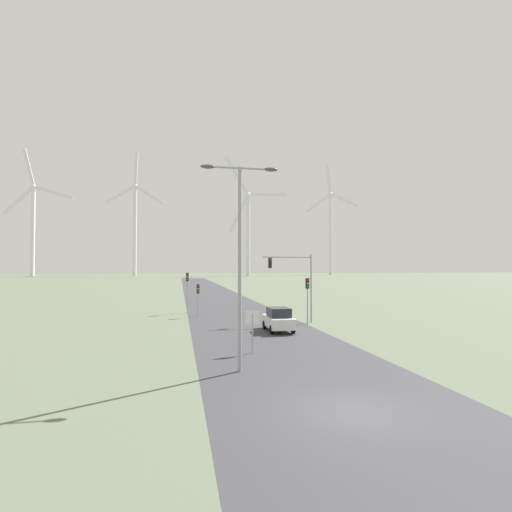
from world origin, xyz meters
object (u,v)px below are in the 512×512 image
(streetlamp, at_px, (240,241))
(stop_sign_near, at_px, (252,323))
(traffic_light_post_near_right, at_px, (307,291))
(traffic_light_mast_overhead, at_px, (295,274))
(wind_turbine_far_left, at_px, (33,221))
(traffic_light_post_mid_left, at_px, (187,284))
(wind_turbine_center, at_px, (248,224))
(wind_turbine_right, at_px, (330,226))
(traffic_light_post_near_left, at_px, (198,293))
(car_approaching, at_px, (278,319))
(wind_turbine_left, at_px, (135,221))

(streetlamp, height_order, stop_sign_near, streetlamp)
(traffic_light_post_near_right, xyz_separation_m, traffic_light_mast_overhead, (-0.80, 1.23, 1.43))
(traffic_light_mast_overhead, relative_size, wind_turbine_far_left, 0.09)
(traffic_light_post_near_right, bearing_deg, traffic_light_post_mid_left, 133.80)
(traffic_light_post_near_right, bearing_deg, wind_turbine_center, 81.81)
(traffic_light_mast_overhead, bearing_deg, stop_sign_near, -117.22)
(streetlamp, height_order, wind_turbine_right, wind_turbine_right)
(stop_sign_near, height_order, wind_turbine_far_left, wind_turbine_far_left)
(traffic_light_post_near_left, relative_size, car_approaching, 0.79)
(traffic_light_mast_overhead, distance_m, wind_turbine_right, 222.81)
(traffic_light_mast_overhead, relative_size, car_approaching, 1.49)
(stop_sign_near, height_order, car_approaching, stop_sign_near)
(streetlamp, relative_size, wind_turbine_far_left, 0.14)
(stop_sign_near, distance_m, car_approaching, 8.21)
(traffic_light_post_near_left, xyz_separation_m, wind_turbine_right, (92.42, 198.72, 28.82))
(wind_turbine_right, bearing_deg, stop_sign_near, -112.62)
(traffic_light_post_near_left, bearing_deg, traffic_light_mast_overhead, -35.13)
(traffic_light_post_mid_left, height_order, wind_turbine_right, wind_turbine_right)
(traffic_light_post_near_left, distance_m, wind_turbine_far_left, 216.89)
(traffic_light_post_near_right, distance_m, car_approaching, 4.92)
(traffic_light_post_near_right, xyz_separation_m, car_approaching, (-3.35, -2.97, -2.02))
(stop_sign_near, bearing_deg, traffic_light_mast_overhead, 62.78)
(wind_turbine_far_left, xyz_separation_m, wind_turbine_right, (173.89, -0.29, 0.55))
(traffic_light_post_near_left, bearing_deg, wind_turbine_right, 65.06)
(stop_sign_near, distance_m, wind_turbine_center, 202.25)
(streetlamp, height_order, wind_turbine_left, wind_turbine_left)
(traffic_light_post_near_right, bearing_deg, wind_turbine_far_left, 113.72)
(car_approaching, bearing_deg, wind_turbine_far_left, 112.65)
(traffic_light_mast_overhead, bearing_deg, wind_turbine_center, 81.51)
(traffic_light_post_near_left, distance_m, traffic_light_post_near_right, 11.54)
(wind_turbine_left, bearing_deg, stop_sign_near, -82.28)
(traffic_light_post_mid_left, relative_size, wind_turbine_far_left, 0.06)
(wind_turbine_far_left, xyz_separation_m, wind_turbine_center, (117.51, -18.93, -1.64))
(traffic_light_post_near_left, distance_m, car_approaching, 11.66)
(wind_turbine_left, bearing_deg, traffic_light_post_mid_left, -82.42)
(traffic_light_post_mid_left, xyz_separation_m, wind_turbine_far_left, (-80.48, 195.56, 27.48))
(car_approaching, xyz_separation_m, wind_turbine_right, (86.67, 208.76, 30.30))
(stop_sign_near, height_order, wind_turbine_left, wind_turbine_left)
(stop_sign_near, bearing_deg, wind_turbine_far_left, 111.16)
(traffic_light_post_mid_left, relative_size, traffic_light_mast_overhead, 0.71)
(traffic_light_post_near_left, xyz_separation_m, car_approaching, (5.75, -10.04, -1.47))
(traffic_light_post_mid_left, distance_m, wind_turbine_left, 205.21)
(car_approaching, bearing_deg, wind_turbine_center, 80.95)
(stop_sign_near, relative_size, wind_turbine_center, 0.04)
(wind_turbine_left, distance_m, wind_turbine_center, 68.54)
(traffic_light_post_near_right, relative_size, wind_turbine_right, 0.06)
(traffic_light_post_near_right, relative_size, wind_turbine_center, 0.06)
(traffic_light_mast_overhead, height_order, wind_turbine_far_left, wind_turbine_far_left)
(traffic_light_mast_overhead, height_order, wind_turbine_right, wind_turbine_right)
(traffic_light_post_mid_left, relative_size, wind_turbine_center, 0.07)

